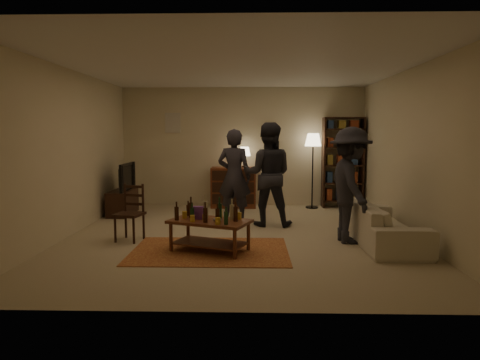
{
  "coord_description": "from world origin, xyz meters",
  "views": [
    {
      "loc": [
        0.2,
        -6.83,
        1.67
      ],
      "look_at": [
        0.02,
        0.1,
        0.9
      ],
      "focal_mm": 32.0,
      "sensor_mm": 36.0,
      "label": 1
    }
  ],
  "objects_px": {
    "bookshelf": "(343,161)",
    "dining_chair": "(131,211)",
    "tv_stand": "(123,196)",
    "dresser": "(234,186)",
    "floor_lamp": "(313,145)",
    "person_by_sofa": "(350,185)",
    "person_left": "(234,176)",
    "coffee_table": "(209,223)",
    "person_right": "(268,174)",
    "sofa": "(383,223)"
  },
  "relations": [
    {
      "from": "tv_stand",
      "to": "floor_lamp",
      "type": "bearing_deg",
      "value": 11.98
    },
    {
      "from": "coffee_table",
      "to": "person_right",
      "type": "height_order",
      "value": "person_right"
    },
    {
      "from": "bookshelf",
      "to": "floor_lamp",
      "type": "relative_size",
      "value": 1.21
    },
    {
      "from": "person_left",
      "to": "coffee_table",
      "type": "bearing_deg",
      "value": 96.94
    },
    {
      "from": "dining_chair",
      "to": "bookshelf",
      "type": "xyz_separation_m",
      "value": [
        3.92,
        3.09,
        0.57
      ]
    },
    {
      "from": "coffee_table",
      "to": "sofa",
      "type": "height_order",
      "value": "coffee_table"
    },
    {
      "from": "dining_chair",
      "to": "sofa",
      "type": "height_order",
      "value": "dining_chair"
    },
    {
      "from": "floor_lamp",
      "to": "tv_stand",
      "type": "bearing_deg",
      "value": -168.02
    },
    {
      "from": "floor_lamp",
      "to": "sofa",
      "type": "relative_size",
      "value": 0.8
    },
    {
      "from": "bookshelf",
      "to": "person_by_sofa",
      "type": "distance_m",
      "value": 3.19
    },
    {
      "from": "bookshelf",
      "to": "person_left",
      "type": "distance_m",
      "value": 2.93
    },
    {
      "from": "bookshelf",
      "to": "person_left",
      "type": "relative_size",
      "value": 1.16
    },
    {
      "from": "floor_lamp",
      "to": "person_by_sofa",
      "type": "distance_m",
      "value": 3.06
    },
    {
      "from": "bookshelf",
      "to": "dining_chair",
      "type": "bearing_deg",
      "value": -141.73
    },
    {
      "from": "dresser",
      "to": "floor_lamp",
      "type": "height_order",
      "value": "floor_lamp"
    },
    {
      "from": "dresser",
      "to": "person_left",
      "type": "bearing_deg",
      "value": -87.35
    },
    {
      "from": "person_right",
      "to": "person_by_sofa",
      "type": "distance_m",
      "value": 1.68
    },
    {
      "from": "dresser",
      "to": "person_by_sofa",
      "type": "bearing_deg",
      "value": -58.39
    },
    {
      "from": "bookshelf",
      "to": "person_by_sofa",
      "type": "height_order",
      "value": "bookshelf"
    },
    {
      "from": "tv_stand",
      "to": "person_right",
      "type": "xyz_separation_m",
      "value": [
        2.94,
        -0.98,
        0.54
      ]
    },
    {
      "from": "dining_chair",
      "to": "sofa",
      "type": "relative_size",
      "value": 0.43
    },
    {
      "from": "tv_stand",
      "to": "dresser",
      "type": "bearing_deg",
      "value": 22.07
    },
    {
      "from": "tv_stand",
      "to": "bookshelf",
      "type": "bearing_deg",
      "value": 11.8
    },
    {
      "from": "person_left",
      "to": "person_by_sofa",
      "type": "relative_size",
      "value": 0.99
    },
    {
      "from": "bookshelf",
      "to": "floor_lamp",
      "type": "distance_m",
      "value": 0.79
    },
    {
      "from": "sofa",
      "to": "person_right",
      "type": "relative_size",
      "value": 1.12
    },
    {
      "from": "floor_lamp",
      "to": "coffee_table",
      "type": "bearing_deg",
      "value": -118.6
    },
    {
      "from": "coffee_table",
      "to": "person_right",
      "type": "bearing_deg",
      "value": 63.04
    },
    {
      "from": "bookshelf",
      "to": "person_right",
      "type": "distance_m",
      "value": 2.63
    },
    {
      "from": "dresser",
      "to": "bookshelf",
      "type": "distance_m",
      "value": 2.5
    },
    {
      "from": "person_left",
      "to": "sofa",
      "type": "bearing_deg",
      "value": 162.94
    },
    {
      "from": "floor_lamp",
      "to": "person_right",
      "type": "xyz_separation_m",
      "value": [
        -1.06,
        -1.83,
        -0.48
      ]
    },
    {
      "from": "floor_lamp",
      "to": "person_by_sofa",
      "type": "bearing_deg",
      "value": -87.33
    },
    {
      "from": "tv_stand",
      "to": "person_by_sofa",
      "type": "xyz_separation_m",
      "value": [
        4.14,
        -2.16,
        0.5
      ]
    },
    {
      "from": "coffee_table",
      "to": "floor_lamp",
      "type": "bearing_deg",
      "value": 61.4
    },
    {
      "from": "dining_chair",
      "to": "floor_lamp",
      "type": "distance_m",
      "value": 4.48
    },
    {
      "from": "bookshelf",
      "to": "sofa",
      "type": "height_order",
      "value": "bookshelf"
    },
    {
      "from": "tv_stand",
      "to": "dresser",
      "type": "height_order",
      "value": "dresser"
    },
    {
      "from": "dining_chair",
      "to": "person_by_sofa",
      "type": "bearing_deg",
      "value": 12.87
    },
    {
      "from": "bookshelf",
      "to": "person_by_sofa",
      "type": "xyz_separation_m",
      "value": [
        -0.55,
        -3.14,
        -0.15
      ]
    },
    {
      "from": "dining_chair",
      "to": "tv_stand",
      "type": "distance_m",
      "value": 2.25
    },
    {
      "from": "person_right",
      "to": "person_left",
      "type": "bearing_deg",
      "value": -15.59
    },
    {
      "from": "person_right",
      "to": "bookshelf",
      "type": "bearing_deg",
      "value": -126.83
    },
    {
      "from": "coffee_table",
      "to": "tv_stand",
      "type": "height_order",
      "value": "tv_stand"
    },
    {
      "from": "floor_lamp",
      "to": "person_left",
      "type": "bearing_deg",
      "value": -136.19
    },
    {
      "from": "sofa",
      "to": "person_left",
      "type": "bearing_deg",
      "value": 58.04
    },
    {
      "from": "coffee_table",
      "to": "tv_stand",
      "type": "bearing_deg",
      "value": 127.0
    },
    {
      "from": "sofa",
      "to": "person_left",
      "type": "distance_m",
      "value": 2.79
    },
    {
      "from": "tv_stand",
      "to": "person_left",
      "type": "bearing_deg",
      "value": -17.98
    },
    {
      "from": "tv_stand",
      "to": "person_by_sofa",
      "type": "bearing_deg",
      "value": -27.53
    }
  ]
}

